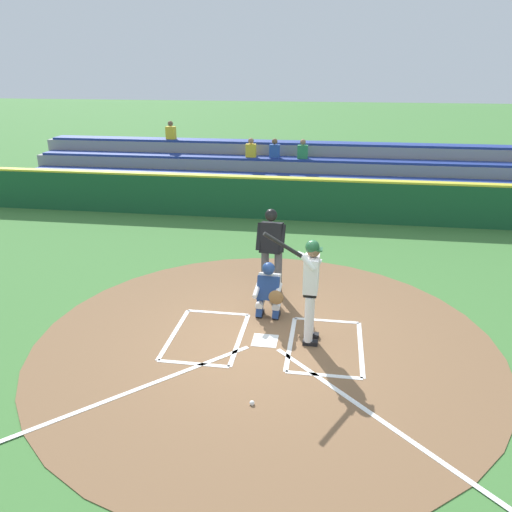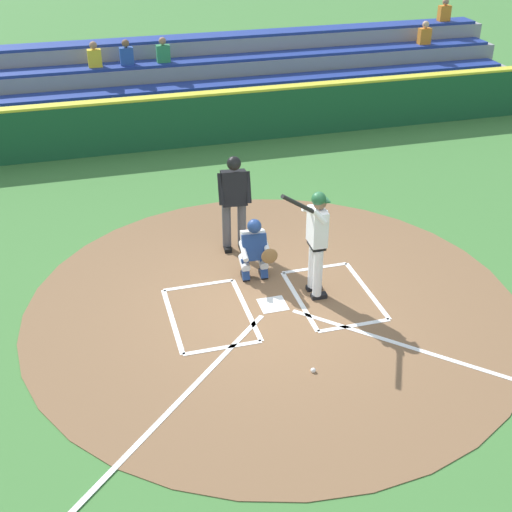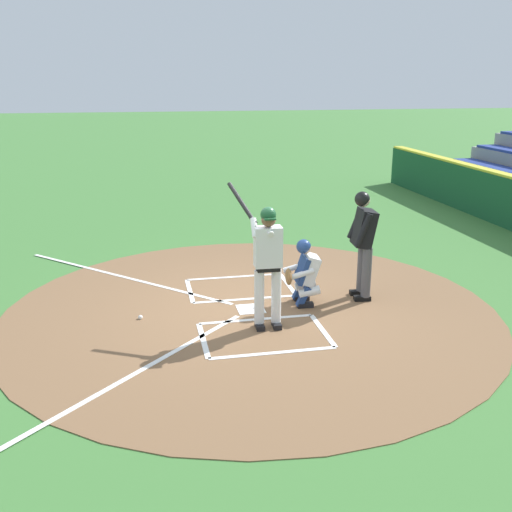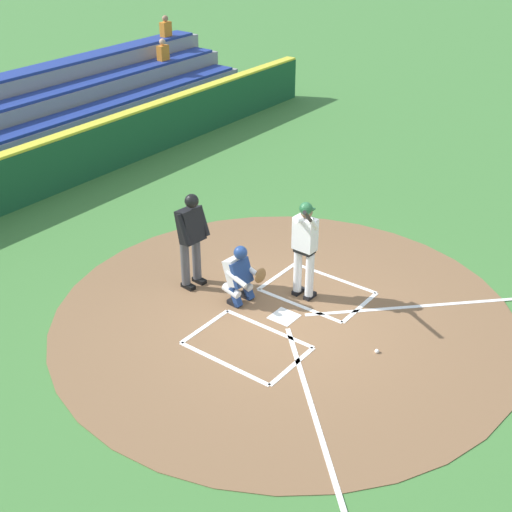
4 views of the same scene
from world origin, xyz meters
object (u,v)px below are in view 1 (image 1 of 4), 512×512
Objects in this scene: batter at (310,284)px; baseball at (252,403)px; catcher at (269,289)px; plate_umpire at (271,246)px.

baseball is (0.68, 1.89, -1.06)m from batter.
batter reaches higher than baseball.
baseball is at bearing 92.33° from catcher.
plate_umpire is at bearing -86.87° from baseball.
catcher is at bearing -45.40° from batter.
batter reaches higher than catcher.
catcher is at bearing 95.18° from plate_umpire.
plate_umpire reaches higher than baseball.
baseball is at bearing 93.13° from plate_umpire.
plate_umpire is at bearing -64.33° from batter.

